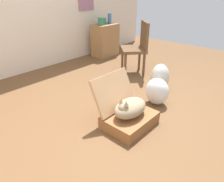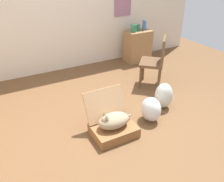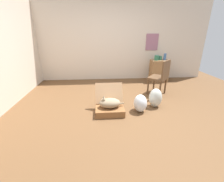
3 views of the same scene
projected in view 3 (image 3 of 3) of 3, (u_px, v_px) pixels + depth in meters
ground_plane at (120, 107)px, 3.38m from camera, size 7.68×7.68×0.00m
wall_back at (112, 41)px, 5.01m from camera, size 6.40×0.15×2.60m
wall_left at (4, 45)px, 3.25m from camera, size 0.12×4.80×2.60m
suitcase_base at (110, 110)px, 3.10m from camera, size 0.57×0.44×0.14m
suitcase_lid at (109, 93)px, 3.23m from camera, size 0.57×0.22×0.42m
cat at (109, 103)px, 3.04m from camera, size 0.51×0.28×0.24m
plastic_bag_white at (140, 103)px, 3.14m from camera, size 0.27×0.32×0.37m
plastic_bag_clear at (155, 98)px, 3.33m from camera, size 0.28×0.27×0.42m
side_table at (159, 71)px, 5.08m from camera, size 0.56×0.38×0.70m
vase_tall at (156, 58)px, 4.90m from camera, size 0.13×0.13×0.16m
vase_short at (165, 57)px, 4.92m from camera, size 0.08×0.08×0.21m
vase_round at (160, 58)px, 4.97m from camera, size 0.12×0.12×0.13m
chair at (161, 76)px, 3.89m from camera, size 0.62×0.62×0.92m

